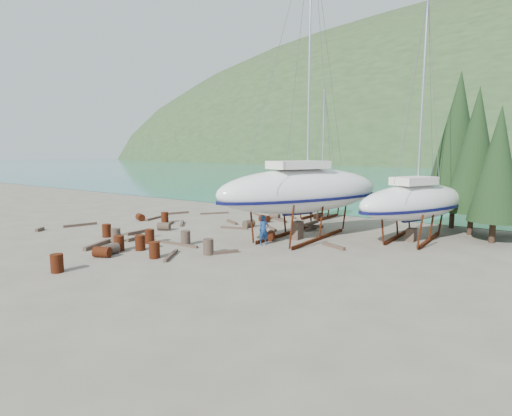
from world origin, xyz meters
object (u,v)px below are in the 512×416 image
Objects in this scene: worker at (264,230)px; small_sailboat_shore at (320,197)px; large_sailboat_far at (415,202)px; large_sailboat_near at (303,190)px.

small_sailboat_shore is at bearing 39.73° from worker.
worker is at bearing -113.32° from large_sailboat_far.
small_sailboat_shore is (-2.75, 8.13, -1.38)m from large_sailboat_near.
large_sailboat_near is 1.81× the size of small_sailboat_shore.
large_sailboat_far is 9.98m from worker.
worker is at bearing -82.58° from small_sailboat_shore.
small_sailboat_shore is at bearing 132.75° from large_sailboat_near.
large_sailboat_near is 8.69m from small_sailboat_shore.
worker is (-7.08, -6.85, -1.59)m from large_sailboat_far.
small_sailboat_shore is at bearing 175.76° from large_sailboat_far.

